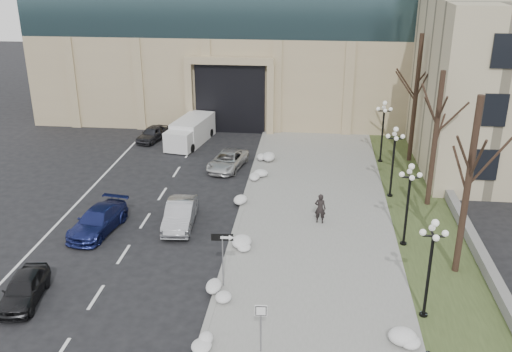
% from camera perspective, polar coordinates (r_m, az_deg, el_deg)
% --- Properties ---
extents(sidewalk, '(9.00, 40.00, 0.12)m').
position_cam_1_polar(sidewalk, '(33.04, 5.88, -5.19)').
color(sidewalk, gray).
rests_on(sidewalk, ground).
extents(curb, '(0.30, 40.00, 0.14)m').
position_cam_1_polar(curb, '(33.30, -1.91, -4.83)').
color(curb, gray).
rests_on(curb, ground).
extents(grass_strip, '(4.00, 40.00, 0.10)m').
position_cam_1_polar(grass_strip, '(33.74, 17.03, -5.53)').
color(grass_strip, '#364120').
rests_on(grass_strip, ground).
extents(stone_wall, '(0.50, 30.00, 0.70)m').
position_cam_1_polar(stone_wall, '(35.81, 19.68, -3.70)').
color(stone_wall, slate).
rests_on(stone_wall, ground).
extents(car_a, '(2.05, 4.01, 1.31)m').
position_cam_1_polar(car_a, '(28.36, -22.22, -10.39)').
color(car_a, black).
rests_on(car_a, ground).
extents(car_b, '(1.87, 4.53, 1.46)m').
position_cam_1_polar(car_b, '(33.22, -7.61, -3.83)').
color(car_b, '#96989D').
rests_on(car_b, ground).
extents(car_c, '(2.63, 4.96, 1.37)m').
position_cam_1_polar(car_c, '(33.52, -15.53, -4.32)').
color(car_c, navy).
rests_on(car_c, ground).
extents(car_d, '(2.90, 4.80, 1.25)m').
position_cam_1_polar(car_d, '(41.58, -2.85, 1.56)').
color(car_d, '#BDBDBD').
rests_on(car_d, ground).
extents(car_e, '(2.36, 3.92, 1.25)m').
position_cam_1_polar(car_e, '(48.45, -10.31, 4.19)').
color(car_e, '#2C2C31').
rests_on(car_e, ground).
extents(pedestrian, '(0.71, 0.52, 1.80)m').
position_cam_1_polar(pedestrian, '(33.19, 6.44, -3.24)').
color(pedestrian, black).
rests_on(pedestrian, sidewalk).
extents(box_truck, '(3.18, 6.45, 1.96)m').
position_cam_1_polar(box_truck, '(47.34, -6.58, 4.40)').
color(box_truck, silver).
rests_on(box_truck, ground).
extents(one_way_sign, '(1.07, 0.30, 2.86)m').
position_cam_1_polar(one_way_sign, '(26.42, -3.00, -6.79)').
color(one_way_sign, slate).
rests_on(one_way_sign, ground).
extents(keep_sign, '(0.49, 0.08, 2.28)m').
position_cam_1_polar(keep_sign, '(22.73, 0.50, -14.06)').
color(keep_sign, slate).
rests_on(keep_sign, ground).
extents(snow_clump_b, '(1.10, 1.60, 0.36)m').
position_cam_1_polar(snow_clump_b, '(23.74, -4.87, -16.52)').
color(snow_clump_b, silver).
rests_on(snow_clump_b, sidewalk).
extents(snow_clump_c, '(1.10, 1.60, 0.36)m').
position_cam_1_polar(snow_clump_c, '(26.75, -3.68, -11.57)').
color(snow_clump_c, silver).
rests_on(snow_clump_c, sidewalk).
extents(snow_clump_d, '(1.10, 1.60, 0.36)m').
position_cam_1_polar(snow_clump_d, '(30.59, -1.63, -6.91)').
color(snow_clump_d, silver).
rests_on(snow_clump_d, sidewalk).
extents(snow_clump_e, '(1.10, 1.60, 0.36)m').
position_cam_1_polar(snow_clump_e, '(35.36, -1.16, -2.75)').
color(snow_clump_e, silver).
rests_on(snow_clump_e, sidewalk).
extents(snow_clump_f, '(1.10, 1.60, 0.36)m').
position_cam_1_polar(snow_clump_f, '(39.45, -0.06, -0.06)').
color(snow_clump_f, silver).
rests_on(snow_clump_f, sidewalk).
extents(snow_clump_g, '(1.10, 1.60, 0.36)m').
position_cam_1_polar(snow_clump_g, '(43.16, 0.83, 1.90)').
color(snow_clump_g, silver).
rests_on(snow_clump_g, sidewalk).
extents(snow_clump_h, '(1.10, 1.60, 0.36)m').
position_cam_1_polar(snow_clump_h, '(24.36, 15.24, -16.20)').
color(snow_clump_h, silver).
rests_on(snow_clump_h, sidewalk).
extents(lamppost_a, '(1.18, 1.18, 4.76)m').
position_cam_1_polar(lamppost_a, '(25.08, 17.10, -7.63)').
color(lamppost_a, black).
rests_on(lamppost_a, ground).
extents(lamppost_b, '(1.18, 1.18, 4.76)m').
position_cam_1_polar(lamppost_b, '(30.83, 15.02, -1.73)').
color(lamppost_b, black).
rests_on(lamppost_b, ground).
extents(lamppost_c, '(1.18, 1.18, 4.76)m').
position_cam_1_polar(lamppost_c, '(36.83, 13.62, 2.29)').
color(lamppost_c, black).
rests_on(lamppost_c, ground).
extents(lamppost_d, '(1.18, 1.18, 4.76)m').
position_cam_1_polar(lamppost_d, '(42.97, 12.61, 5.17)').
color(lamppost_d, black).
rests_on(lamppost_d, ground).
extents(tree_near, '(3.20, 3.20, 9.00)m').
position_cam_1_polar(tree_near, '(28.04, 20.72, 1.26)').
color(tree_near, black).
rests_on(tree_near, ground).
extents(tree_mid, '(3.20, 3.20, 8.50)m').
position_cam_1_polar(tree_mid, '(35.55, 17.68, 5.28)').
color(tree_mid, black).
rests_on(tree_mid, ground).
extents(tree_far, '(3.20, 3.20, 9.50)m').
position_cam_1_polar(tree_far, '(43.03, 15.82, 9.13)').
color(tree_far, black).
rests_on(tree_far, ground).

